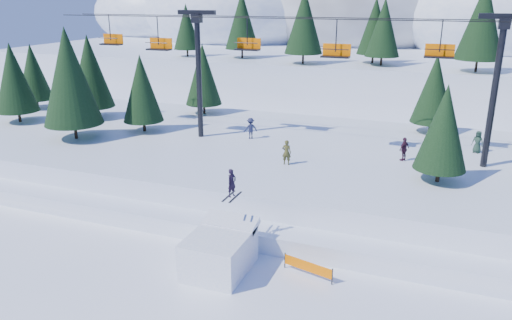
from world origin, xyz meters
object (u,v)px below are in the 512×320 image
(jump_kicker, at_px, (220,250))
(chairlift, at_px, (321,60))
(banner_near, at_px, (308,267))
(banner_far, at_px, (423,259))

(jump_kicker, height_order, chairlift, chairlift)
(banner_near, bearing_deg, jump_kicker, -167.24)
(chairlift, bearing_deg, jump_kicker, -94.90)
(jump_kicker, relative_size, banner_near, 1.87)
(chairlift, bearing_deg, banner_near, -77.42)
(jump_kicker, relative_size, banner_far, 1.93)
(jump_kicker, bearing_deg, banner_far, 21.53)
(jump_kicker, height_order, banner_near, jump_kicker)
(jump_kicker, xyz_separation_m, chairlift, (1.32, 15.36, 8.19))
(banner_far, bearing_deg, chairlift, 127.41)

